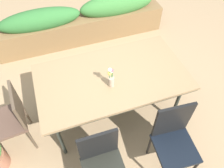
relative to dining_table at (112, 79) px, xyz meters
name	(u,v)px	position (x,y,z in m)	size (l,w,h in m)	color
ground_plane	(111,107)	(0.01, 0.09, -0.73)	(12.00, 12.00, 0.00)	#9E7F5B
dining_table	(112,79)	(0.00, 0.00, 0.00)	(1.73, 0.97, 0.78)	#8C704C
chair_near_left	(102,163)	(-0.39, -0.83, -0.19)	(0.41, 0.41, 0.91)	black
chair_near_right	(174,138)	(0.40, -0.82, -0.20)	(0.45, 0.45, 0.94)	black
chair_end_left	(10,117)	(-1.21, 0.01, -0.21)	(0.47, 0.47, 0.88)	brown
flower_vase	(111,78)	(-0.05, -0.13, 0.17)	(0.07, 0.07, 0.27)	tan
planter_box	(82,22)	(0.04, 1.74, -0.36)	(3.01, 0.41, 0.78)	brown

